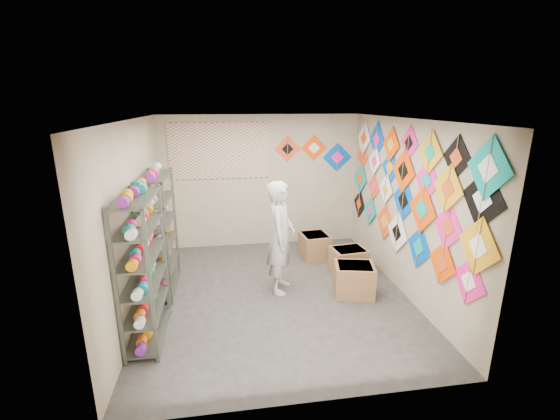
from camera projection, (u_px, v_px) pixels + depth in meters
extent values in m
plane|color=#322F2C|center=(277.00, 294.00, 5.92)|extent=(4.50, 4.50, 0.00)
plane|color=tan|center=(261.00, 182.00, 7.69)|extent=(4.00, 0.00, 4.00)
plane|color=tan|center=(311.00, 282.00, 3.41)|extent=(4.00, 0.00, 4.00)
plane|color=tan|center=(136.00, 219.00, 5.26)|extent=(0.00, 4.50, 4.50)
plane|color=tan|center=(403.00, 207.00, 5.84)|extent=(0.00, 4.50, 4.50)
plane|color=gray|center=(276.00, 119.00, 5.17)|extent=(4.50, 4.50, 0.00)
cube|color=#4C5147|center=(143.00, 269.00, 4.60)|extent=(0.40, 1.10, 1.90)
cube|color=#4C5147|center=(160.00, 234.00, 5.83)|extent=(0.40, 1.10, 1.90)
cylinder|color=#FF177A|center=(134.00, 280.00, 4.11)|extent=(0.12, 0.10, 0.12)
cylinder|color=orange|center=(137.00, 272.00, 4.30)|extent=(0.12, 0.10, 0.12)
cylinder|color=orange|center=(141.00, 266.00, 4.48)|extent=(0.12, 0.10, 0.12)
cylinder|color=white|center=(144.00, 259.00, 4.66)|extent=(0.12, 0.10, 0.12)
cylinder|color=red|center=(147.00, 253.00, 4.84)|extent=(0.12, 0.10, 0.12)
cylinder|color=purple|center=(149.00, 248.00, 5.02)|extent=(0.12, 0.10, 0.12)
cylinder|color=tan|center=(154.00, 239.00, 5.35)|extent=(0.12, 0.10, 0.12)
cylinder|color=teal|center=(156.00, 234.00, 5.53)|extent=(0.12, 0.10, 0.12)
cylinder|color=#FF177A|center=(158.00, 230.00, 5.71)|extent=(0.12, 0.10, 0.12)
cylinder|color=orange|center=(160.00, 226.00, 5.89)|extent=(0.12, 0.10, 0.12)
cylinder|color=orange|center=(162.00, 223.00, 6.08)|extent=(0.12, 0.10, 0.12)
cylinder|color=white|center=(163.00, 219.00, 6.26)|extent=(0.12, 0.10, 0.12)
cube|color=#FE208C|center=(469.00, 281.00, 4.29)|extent=(0.02, 0.60, 0.60)
cube|color=#FF4800|center=(442.00, 263.00, 4.79)|extent=(0.03, 0.59, 0.59)
cube|color=#0149C0|center=(419.00, 247.00, 5.38)|extent=(0.04, 0.64, 0.64)
cube|color=white|center=(397.00, 232.00, 6.01)|extent=(0.01, 0.69, 0.69)
cube|color=#E6491C|center=(385.00, 222.00, 6.49)|extent=(0.02, 0.68, 0.68)
cube|color=#05A39B|center=(370.00, 210.00, 7.11)|extent=(0.03, 0.56, 0.56)
cube|color=black|center=(359.00, 204.00, 7.70)|extent=(0.02, 0.61, 0.61)
cube|color=#EBA515|center=(479.00, 247.00, 4.08)|extent=(0.02, 0.69, 0.69)
cube|color=#FE208C|center=(448.00, 227.00, 4.66)|extent=(0.04, 0.61, 0.61)
cube|color=#FF4800|center=(422.00, 209.00, 5.21)|extent=(0.01, 0.71, 0.71)
cube|color=#0149C0|center=(404.00, 200.00, 5.79)|extent=(0.01, 0.70, 0.70)
cube|color=white|center=(386.00, 189.00, 6.37)|extent=(0.02, 0.53, 0.53)
cube|color=#E6491C|center=(374.00, 187.00, 6.92)|extent=(0.03, 0.51, 0.51)
cube|color=#05A39B|center=(360.00, 178.00, 7.54)|extent=(0.02, 0.65, 0.65)
cube|color=black|center=(483.00, 199.00, 4.00)|extent=(0.02, 0.71, 0.71)
cube|color=#EBA515|center=(448.00, 188.00, 4.59)|extent=(0.02, 0.62, 0.62)
cube|color=#FE208C|center=(427.00, 181.00, 5.10)|extent=(0.02, 0.60, 0.60)
cube|color=#FF4800|center=(403.00, 171.00, 5.71)|extent=(0.01, 0.71, 0.71)
cube|color=#0149C0|center=(390.00, 168.00, 6.21)|extent=(0.01, 0.62, 0.62)
cube|color=white|center=(375.00, 161.00, 6.79)|extent=(0.04, 0.53, 0.53)
cube|color=#E6491C|center=(362.00, 157.00, 7.42)|extent=(0.01, 0.55, 0.55)
cube|color=#05A39B|center=(489.00, 168.00, 3.87)|extent=(0.01, 0.71, 0.71)
cube|color=black|center=(457.00, 158.00, 4.43)|extent=(0.01, 0.56, 0.56)
cube|color=#EBA515|center=(430.00, 152.00, 4.95)|extent=(0.01, 0.60, 0.60)
cube|color=#FE208C|center=(409.00, 143.00, 5.54)|extent=(0.01, 0.54, 0.54)
cube|color=#FF4800|center=(391.00, 144.00, 6.09)|extent=(0.03, 0.59, 0.59)
cube|color=#0149C0|center=(377.00, 140.00, 6.69)|extent=(0.02, 0.66, 0.66)
cube|color=white|center=(364.00, 138.00, 7.24)|extent=(0.04, 0.65, 0.65)
cube|color=#E6491C|center=(288.00, 149.00, 7.57)|extent=(0.54, 0.02, 0.54)
cube|color=#FF4800|center=(314.00, 148.00, 7.65)|extent=(0.53, 0.02, 0.53)
cube|color=#0149C0|center=(337.00, 157.00, 7.78)|extent=(0.61, 0.02, 0.61)
cube|color=#844BA3|center=(220.00, 151.00, 7.37)|extent=(2.00, 0.01, 1.10)
imported|color=beige|center=(281.00, 237.00, 5.83)|extent=(0.90, 0.80, 1.80)
cube|color=#946240|center=(354.00, 280.00, 5.86)|extent=(0.69, 0.62, 0.50)
cube|color=#946240|center=(349.00, 261.00, 6.56)|extent=(0.64, 0.54, 0.47)
cube|color=#946240|center=(315.00, 246.00, 7.24)|extent=(0.56, 0.61, 0.49)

